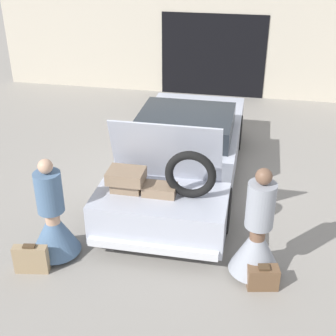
# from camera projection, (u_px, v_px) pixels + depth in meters

# --- Properties ---
(ground_plane) EXTENTS (40.00, 40.00, 0.00)m
(ground_plane) POSITION_uv_depth(u_px,v_px,m) (182.00, 178.00, 8.87)
(ground_plane) COLOR gray
(garage_wall_back) EXTENTS (12.00, 0.14, 2.80)m
(garage_wall_back) POSITION_uv_depth(u_px,v_px,m) (214.00, 44.00, 12.48)
(garage_wall_back) COLOR beige
(garage_wall_back) RESTS_ON ground_plane
(car) EXTENTS (2.01, 5.09, 1.80)m
(car) POSITION_uv_depth(u_px,v_px,m) (182.00, 152.00, 8.59)
(car) COLOR #B2B7C6
(car) RESTS_ON ground_plane
(person_left) EXTENTS (0.71, 0.71, 1.56)m
(person_left) POSITION_uv_depth(u_px,v_px,m) (53.00, 223.00, 6.63)
(person_left) COLOR tan
(person_left) RESTS_ON ground_plane
(person_right) EXTENTS (0.71, 0.71, 1.65)m
(person_right) POSITION_uv_depth(u_px,v_px,m) (257.00, 239.00, 6.24)
(person_right) COLOR brown
(person_right) RESTS_ON ground_plane
(suitcase_beside_left_person) EXTENTS (0.49, 0.21, 0.45)m
(suitcase_beside_left_person) POSITION_uv_depth(u_px,v_px,m) (31.00, 259.00, 6.45)
(suitcase_beside_left_person) COLOR #9E8460
(suitcase_beside_left_person) RESTS_ON ground_plane
(suitcase_beside_right_person) EXTENTS (0.44, 0.28, 0.35)m
(suitcase_beside_right_person) POSITION_uv_depth(u_px,v_px,m) (263.00, 277.00, 6.19)
(suitcase_beside_right_person) COLOR brown
(suitcase_beside_right_person) RESTS_ON ground_plane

